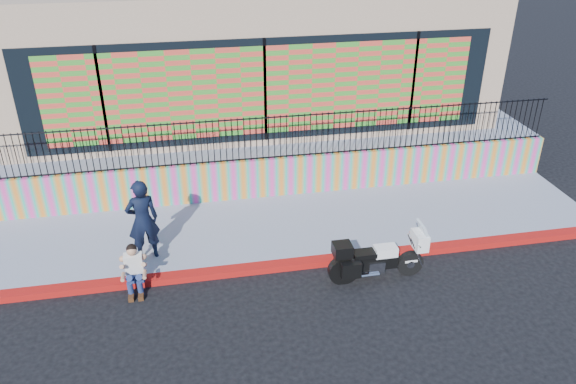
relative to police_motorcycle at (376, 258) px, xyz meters
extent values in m
plane|color=black|center=(-1.63, 0.75, -0.55)|extent=(90.00, 90.00, 0.00)
cube|color=#AA170C|center=(-1.63, 0.75, -0.48)|extent=(16.00, 0.30, 0.15)
cube|color=gray|center=(-1.63, 2.40, -0.48)|extent=(16.00, 3.00, 0.15)
cube|color=#F13FA2|center=(-1.63, 4.00, 0.15)|extent=(16.00, 0.20, 1.10)
cube|color=gray|center=(-1.63, 9.10, 0.07)|extent=(16.00, 10.00, 1.25)
cube|color=tan|center=(-1.63, 8.90, 2.70)|extent=(14.00, 8.00, 4.00)
cube|color=black|center=(-1.63, 4.88, 2.30)|extent=(12.60, 0.04, 2.80)
cube|color=#E64533|center=(-1.63, 4.85, 2.30)|extent=(11.48, 0.02, 2.40)
cylinder|color=black|center=(0.80, 0.00, -0.26)|extent=(0.59, 0.13, 0.59)
cylinder|color=black|center=(-0.72, 0.00, -0.26)|extent=(0.59, 0.13, 0.59)
cube|color=black|center=(0.04, 0.00, -0.10)|extent=(0.85, 0.25, 0.31)
cube|color=silver|center=(0.00, 0.00, -0.19)|extent=(0.36, 0.31, 0.27)
cube|color=white|center=(0.20, 0.00, 0.15)|extent=(0.49, 0.29, 0.22)
cube|color=black|center=(-0.27, 0.00, 0.13)|extent=(0.49, 0.31, 0.11)
cube|color=white|center=(0.97, 0.00, 0.33)|extent=(0.27, 0.47, 0.38)
cube|color=silver|center=(1.00, 0.00, 0.61)|extent=(0.16, 0.41, 0.30)
cube|color=black|center=(-0.77, 0.00, 0.30)|extent=(0.39, 0.38, 0.27)
cube|color=black|center=(-0.63, -0.27, -0.06)|extent=(0.43, 0.16, 0.36)
cube|color=black|center=(-0.63, 0.27, -0.06)|extent=(0.43, 0.16, 0.36)
cube|color=white|center=(0.80, 0.00, -0.17)|extent=(0.29, 0.14, 0.05)
imported|color=black|center=(-4.91, 1.58, 0.57)|extent=(0.80, 0.61, 1.94)
cube|color=navy|center=(-5.12, 0.72, -0.31)|extent=(0.36, 0.28, 0.18)
cube|color=white|center=(-5.12, 0.68, 0.04)|extent=(0.38, 0.27, 0.54)
sphere|color=tan|center=(-5.12, 0.64, 0.40)|extent=(0.21, 0.21, 0.21)
cube|color=#472814|center=(-5.22, 0.28, -0.50)|extent=(0.11, 0.26, 0.10)
cube|color=#472814|center=(-5.02, 0.28, -0.50)|extent=(0.11, 0.26, 0.10)
camera|label=1|loc=(-3.75, -9.50, 6.93)|focal=35.00mm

